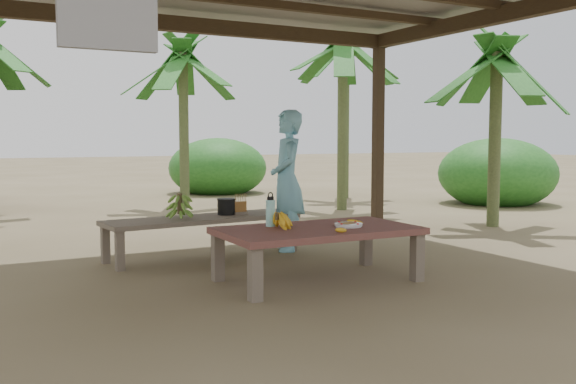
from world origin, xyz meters
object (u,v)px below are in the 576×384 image
plate (348,225)px  water_flask (270,212)px  work_table (318,234)px  ripe_banana_bunch (277,220)px  woman (287,180)px  bench (203,222)px  cooking_pot (227,207)px

plate → water_flask: water_flask is taller
work_table → ripe_banana_bunch: ripe_banana_bunch is taller
work_table → woman: bearing=72.7°
ripe_banana_bunch → woman: (0.89, 1.46, 0.24)m
bench → water_flask: size_ratio=7.02×
cooking_pot → ripe_banana_bunch: bearing=-96.3°
plate → cooking_pot: (-0.47, 1.79, 0.02)m
water_flask → cooking_pot: 1.44m
ripe_banana_bunch → water_flask: bearing=84.1°
ripe_banana_bunch → water_flask: size_ratio=0.82×
work_table → water_flask: (-0.35, 0.27, 0.20)m
water_flask → ripe_banana_bunch: bearing=-95.9°
bench → woman: woman is taller
work_table → woman: 1.71m
work_table → ripe_banana_bunch: size_ratio=6.92×
work_table → bench: (-0.50, 1.64, -0.04)m
work_table → ripe_banana_bunch: (-0.37, 0.11, 0.14)m
ripe_banana_bunch → plate: bearing=-18.1°
ripe_banana_bunch → woman: bearing=58.7°
bench → cooking_pot: (0.30, 0.06, 0.14)m
work_table → plate: plate is taller
ripe_banana_bunch → plate: (0.64, -0.21, -0.06)m
cooking_pot → woman: woman is taller
work_table → bench: work_table is taller
water_flask → work_table: bearing=-38.0°
work_table → cooking_pot: 1.71m
work_table → cooking_pot: (-0.19, 1.70, 0.10)m
bench → work_table: bearing=-78.3°
plate → cooking_pot: cooking_pot is taller
work_table → bench: 1.71m
water_flask → woman: woman is taller
water_flask → cooking_pot: (0.16, 1.42, -0.10)m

